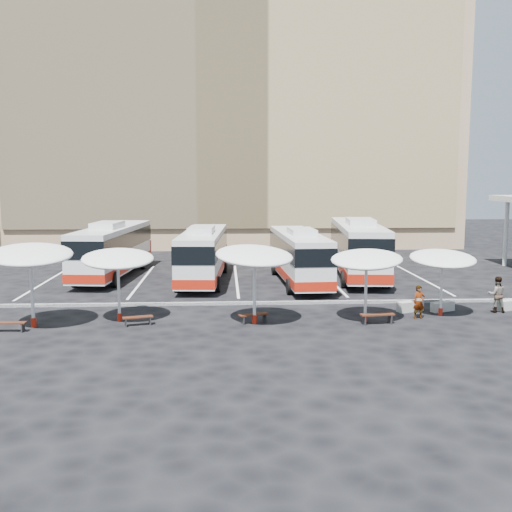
{
  "coord_description": "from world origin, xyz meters",
  "views": [
    {
      "loc": [
        -0.73,
        -29.87,
        6.62
      ],
      "look_at": [
        1.0,
        3.0,
        2.2
      ],
      "focal_mm": 42.0,
      "sensor_mm": 36.0,
      "label": 1
    }
  ],
  "objects_px": {
    "sunshade_1": "(118,259)",
    "bus_2": "(299,255)",
    "wood_bench_3": "(377,316)",
    "wood_bench_1": "(138,319)",
    "conc_bench_2": "(508,305)",
    "sunshade_0": "(30,255)",
    "sunshade_3": "(367,260)",
    "conc_bench_0": "(410,306)",
    "bus_0": "(113,248)",
    "wood_bench_0": "(10,324)",
    "bus_1": "(203,253)",
    "passenger_0": "(419,302)",
    "conc_bench_1": "(443,307)",
    "passenger_1": "(497,294)",
    "wood_bench_2": "(254,316)",
    "sunshade_2": "(254,256)",
    "bus_3": "(358,247)",
    "sunshade_4": "(443,259)"
  },
  "relations": [
    {
      "from": "bus_0",
      "to": "wood_bench_1",
      "type": "height_order",
      "value": "bus_0"
    },
    {
      "from": "wood_bench_1",
      "to": "conc_bench_2",
      "type": "height_order",
      "value": "conc_bench_2"
    },
    {
      "from": "bus_2",
      "to": "passenger_0",
      "type": "xyz_separation_m",
      "value": [
        4.42,
        -9.69,
        -0.99
      ]
    },
    {
      "from": "sunshade_1",
      "to": "sunshade_3",
      "type": "relative_size",
      "value": 0.9
    },
    {
      "from": "sunshade_2",
      "to": "wood_bench_2",
      "type": "bearing_deg",
      "value": 98.55
    },
    {
      "from": "bus_3",
      "to": "wood_bench_2",
      "type": "height_order",
      "value": "bus_3"
    },
    {
      "from": "wood_bench_3",
      "to": "conc_bench_0",
      "type": "distance_m",
      "value": 3.32
    },
    {
      "from": "sunshade_2",
      "to": "sunshade_3",
      "type": "relative_size",
      "value": 1.07
    },
    {
      "from": "bus_0",
      "to": "wood_bench_3",
      "type": "xyz_separation_m",
      "value": [
        14.21,
        -13.57,
        -1.53
      ]
    },
    {
      "from": "bus_1",
      "to": "conc_bench_2",
      "type": "bearing_deg",
      "value": -26.94
    },
    {
      "from": "wood_bench_2",
      "to": "passenger_0",
      "type": "height_order",
      "value": "passenger_0"
    },
    {
      "from": "bus_0",
      "to": "sunshade_2",
      "type": "relative_size",
      "value": 2.59
    },
    {
      "from": "bus_1",
      "to": "wood_bench_2",
      "type": "xyz_separation_m",
      "value": [
        2.66,
        -11.07,
        -1.48
      ]
    },
    {
      "from": "bus_0",
      "to": "wood_bench_0",
      "type": "height_order",
      "value": "bus_0"
    },
    {
      "from": "wood_bench_3",
      "to": "wood_bench_0",
      "type": "bearing_deg",
      "value": -178.15
    },
    {
      "from": "passenger_0",
      "to": "wood_bench_1",
      "type": "bearing_deg",
      "value": 172.82
    },
    {
      "from": "wood_bench_2",
      "to": "conc_bench_1",
      "type": "xyz_separation_m",
      "value": [
        9.4,
        1.87,
        -0.09
      ]
    },
    {
      "from": "conc_bench_0",
      "to": "passenger_1",
      "type": "bearing_deg",
      "value": -5.6
    },
    {
      "from": "bus_1",
      "to": "bus_0",
      "type": "bearing_deg",
      "value": 165.16
    },
    {
      "from": "wood_bench_2",
      "to": "conc_bench_2",
      "type": "height_order",
      "value": "conc_bench_2"
    },
    {
      "from": "conc_bench_0",
      "to": "conc_bench_1",
      "type": "distance_m",
      "value": 1.6
    },
    {
      "from": "sunshade_1",
      "to": "wood_bench_3",
      "type": "xyz_separation_m",
      "value": [
        11.67,
        -1.15,
        -2.52
      ]
    },
    {
      "from": "bus_2",
      "to": "wood_bench_0",
      "type": "bearing_deg",
      "value": -143.66
    },
    {
      "from": "bus_1",
      "to": "sunshade_4",
      "type": "xyz_separation_m",
      "value": [
        11.63,
        -10.09,
        0.92
      ]
    },
    {
      "from": "sunshade_1",
      "to": "wood_bench_0",
      "type": "xyz_separation_m",
      "value": [
        -4.36,
        -1.67,
        -2.56
      ]
    },
    {
      "from": "bus_0",
      "to": "wood_bench_3",
      "type": "bearing_deg",
      "value": -37.7
    },
    {
      "from": "bus_1",
      "to": "sunshade_0",
      "type": "xyz_separation_m",
      "value": [
        -7.07,
        -11.34,
        1.4
      ]
    },
    {
      "from": "bus_0",
      "to": "sunshade_2",
      "type": "distance_m",
      "value": 15.87
    },
    {
      "from": "bus_0",
      "to": "sunshade_4",
      "type": "distance_m",
      "value": 21.41
    },
    {
      "from": "bus_0",
      "to": "passenger_0",
      "type": "relative_size",
      "value": 7.55
    },
    {
      "from": "wood_bench_2",
      "to": "conc_bench_1",
      "type": "height_order",
      "value": "conc_bench_1"
    },
    {
      "from": "conc_bench_1",
      "to": "wood_bench_0",
      "type": "bearing_deg",
      "value": -171.74
    },
    {
      "from": "passenger_1",
      "to": "passenger_0",
      "type": "bearing_deg",
      "value": 21.86
    },
    {
      "from": "bus_3",
      "to": "wood_bench_1",
      "type": "distance_m",
      "value": 17.82
    },
    {
      "from": "wood_bench_0",
      "to": "wood_bench_2",
      "type": "bearing_deg",
      "value": 5.56
    },
    {
      "from": "bus_3",
      "to": "sunshade_3",
      "type": "height_order",
      "value": "bus_3"
    },
    {
      "from": "wood_bench_0",
      "to": "passenger_1",
      "type": "height_order",
      "value": "passenger_1"
    },
    {
      "from": "bus_2",
      "to": "sunshade_3",
      "type": "height_order",
      "value": "bus_2"
    },
    {
      "from": "sunshade_0",
      "to": "sunshade_3",
      "type": "relative_size",
      "value": 1.06
    },
    {
      "from": "wood_bench_0",
      "to": "wood_bench_1",
      "type": "distance_m",
      "value": 5.38
    },
    {
      "from": "wood_bench_2",
      "to": "sunshade_0",
      "type": "bearing_deg",
      "value": -178.44
    },
    {
      "from": "bus_0",
      "to": "bus_2",
      "type": "xyz_separation_m",
      "value": [
        11.97,
        -2.97,
        -0.11
      ]
    },
    {
      "from": "sunshade_1",
      "to": "passenger_0",
      "type": "relative_size",
      "value": 2.46
    },
    {
      "from": "sunshade_4",
      "to": "conc_bench_2",
      "type": "distance_m",
      "value": 4.65
    },
    {
      "from": "sunshade_1",
      "to": "bus_2",
      "type": "bearing_deg",
      "value": 45.05
    },
    {
      "from": "bus_0",
      "to": "conc_bench_1",
      "type": "relative_size",
      "value": 9.57
    },
    {
      "from": "bus_3",
      "to": "conc_bench_0",
      "type": "height_order",
      "value": "bus_3"
    },
    {
      "from": "sunshade_1",
      "to": "conc_bench_2",
      "type": "xyz_separation_m",
      "value": [
        18.9,
        1.35,
        -2.64
      ]
    },
    {
      "from": "passenger_1",
      "to": "bus_3",
      "type": "bearing_deg",
      "value": -60.1
    },
    {
      "from": "bus_2",
      "to": "sunshade_0",
      "type": "height_order",
      "value": "sunshade_0"
    }
  ]
}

